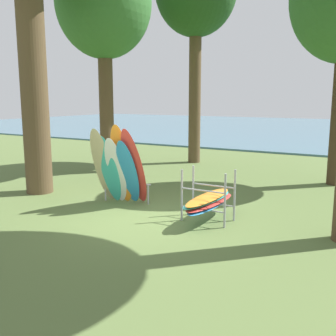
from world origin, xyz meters
The scene contains 5 objects.
ground_plane centered at (0.00, 0.00, 0.00)m, with size 80.00×80.00×0.00m, color #566B38.
lake_water centered at (0.00, 30.80, 0.05)m, with size 80.00×36.00×0.10m, color #477084.
tree_far_right_back centered at (-4.69, 4.36, 6.31)m, with size 3.60×3.60×8.49m.
leaning_board_pile centered at (-1.22, 0.55, 1.02)m, with size 1.58×1.43×2.25m.
board_storage_rack centered at (1.48, 0.49, 0.50)m, with size 1.15×2.13×1.25m.
Camera 1 is at (5.25, -7.88, 2.91)m, focal length 42.29 mm.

